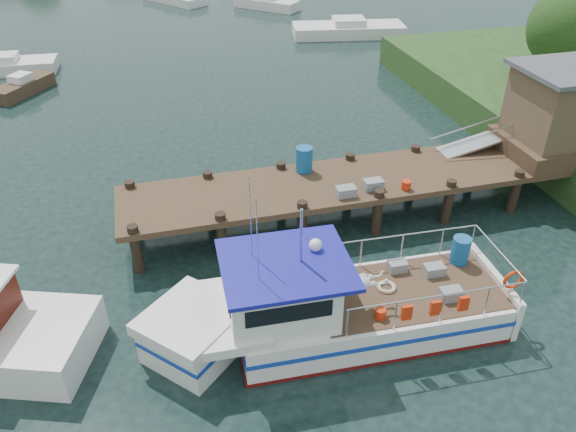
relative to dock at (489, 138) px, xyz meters
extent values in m
plane|color=black|center=(-6.51, -0.01, -2.24)|extent=(160.00, 160.00, 0.00)
cylinder|color=#332114|center=(7.49, 5.99, -0.72)|extent=(0.50, 0.50, 3.05)
sphere|color=#234217|center=(7.49, 5.99, 1.72)|extent=(3.90, 3.90, 3.90)
cube|color=#453121|center=(-4.51, -0.01, -0.94)|extent=(16.00, 3.00, 0.20)
cylinder|color=black|center=(-12.01, -1.31, -1.59)|extent=(0.32, 0.32, 1.90)
cylinder|color=black|center=(-12.01, 1.29, -1.59)|extent=(0.32, 0.32, 1.90)
cylinder|color=black|center=(-9.51, -1.31, -1.59)|extent=(0.32, 0.32, 1.90)
cylinder|color=black|center=(-9.51, 1.29, -1.59)|extent=(0.32, 0.32, 1.90)
cylinder|color=black|center=(-7.01, -1.31, -1.59)|extent=(0.32, 0.32, 1.90)
cylinder|color=black|center=(-7.01, 1.29, -1.59)|extent=(0.32, 0.32, 1.90)
cylinder|color=black|center=(-4.51, -1.31, -1.59)|extent=(0.32, 0.32, 1.90)
cylinder|color=black|center=(-4.51, 1.29, -1.59)|extent=(0.32, 0.32, 1.90)
cylinder|color=black|center=(-2.01, -1.31, -1.59)|extent=(0.32, 0.32, 1.90)
cylinder|color=black|center=(-2.01, 1.29, -1.59)|extent=(0.32, 0.32, 1.90)
cylinder|color=black|center=(0.49, -1.31, -1.59)|extent=(0.32, 0.32, 1.90)
cylinder|color=black|center=(0.49, 1.29, -1.59)|extent=(0.32, 0.32, 1.90)
cylinder|color=black|center=(2.99, 1.29, -1.59)|extent=(0.32, 0.32, 1.90)
cube|color=#453121|center=(2.49, -0.01, -0.54)|extent=(3.20, 3.00, 0.60)
cube|color=brown|center=(2.49, -0.01, 0.86)|extent=(2.60, 2.60, 2.40)
cube|color=#47474C|center=(2.49, -0.01, 2.16)|extent=(3.00, 3.00, 0.15)
cube|color=#A5A8AD|center=(0.19, 0.89, -0.59)|extent=(3.34, 0.90, 0.79)
cylinder|color=silver|center=(0.19, 0.49, -0.09)|extent=(3.34, 0.05, 0.76)
cylinder|color=silver|center=(0.19, 1.29, -0.09)|extent=(3.34, 0.05, 0.76)
cube|color=slate|center=(-5.51, -1.01, -0.68)|extent=(0.60, 0.40, 0.30)
cube|color=slate|center=(-4.51, -0.81, -0.68)|extent=(0.60, 0.40, 0.30)
cylinder|color=red|center=(-3.51, -1.11, -0.69)|extent=(0.30, 0.30, 0.28)
cylinder|color=#134F89|center=(-6.31, 0.89, -0.40)|extent=(0.56, 0.56, 0.85)
cube|color=silver|center=(-6.39, -5.22, -1.73)|extent=(6.80, 2.96, 1.03)
cube|color=silver|center=(-10.85, -5.02, -1.73)|extent=(2.68, 2.68, 1.03)
cube|color=silver|center=(-10.85, -5.02, -1.08)|extent=(2.94, 2.93, 0.31)
cube|color=silver|center=(-9.96, -5.06, -1.11)|extent=(1.89, 2.62, 0.27)
cube|color=#14369E|center=(-6.39, -5.22, -1.60)|extent=(6.89, 3.00, 0.12)
cube|color=#14369E|center=(-10.85, -5.02, -1.60)|extent=(2.72, 2.72, 0.12)
cube|color=#570D0C|center=(-6.39, -5.22, -2.20)|extent=(6.89, 2.99, 0.12)
cube|color=#453121|center=(-5.32, -5.26, -1.21)|extent=(4.92, 2.62, 0.04)
cube|color=silver|center=(-2.92, -5.37, -1.64)|extent=(0.29, 2.68, 1.20)
cube|color=silver|center=(-8.71, -5.12, -0.55)|extent=(2.60, 2.43, 1.34)
cube|color=black|center=(-8.76, -6.28, -0.28)|extent=(1.96, 0.12, 0.45)
cube|color=black|center=(-8.66, -3.95, -0.28)|extent=(1.96, 0.12, 0.45)
cube|color=black|center=(-9.97, -5.06, -0.28)|extent=(0.11, 1.61, 0.45)
cube|color=#171793|center=(-8.53, -5.12, 0.17)|extent=(3.14, 2.72, 0.11)
cylinder|color=silver|center=(-8.18, -5.14, 0.93)|extent=(0.07, 0.07, 1.43)
cylinder|color=silver|center=(-9.27, -5.54, 1.28)|extent=(0.02, 0.02, 2.14)
cylinder|color=silver|center=(-9.23, -4.65, 1.28)|extent=(0.02, 0.02, 2.14)
sphere|color=silver|center=(-7.72, -4.80, 0.35)|extent=(0.33, 0.33, 0.32)
cylinder|color=silver|center=(-5.24, -6.50, -0.37)|extent=(4.46, 0.23, 0.04)
cylinder|color=silver|center=(-5.14, -4.04, -0.37)|extent=(4.46, 0.23, 0.04)
cylinder|color=silver|center=(-2.94, -5.37, -0.37)|extent=(0.15, 2.45, 0.04)
cylinder|color=silver|center=(-7.43, -6.41, -0.79)|extent=(0.04, 0.04, 0.85)
cylinder|color=silver|center=(-7.32, -3.94, -0.79)|extent=(0.04, 0.04, 0.85)
cylinder|color=silver|center=(-6.27, -6.46, -0.79)|extent=(0.04, 0.04, 0.85)
cylinder|color=silver|center=(-6.16, -4.00, -0.79)|extent=(0.04, 0.04, 0.85)
cylinder|color=silver|center=(-5.11, -6.51, -0.79)|extent=(0.04, 0.04, 0.85)
cylinder|color=silver|center=(-5.00, -4.05, -0.79)|extent=(0.04, 0.04, 0.85)
cylinder|color=silver|center=(-3.95, -6.56, -0.79)|extent=(0.04, 0.04, 0.85)
cylinder|color=silver|center=(-3.84, -4.10, -0.79)|extent=(0.04, 0.04, 0.85)
cylinder|color=silver|center=(-3.02, -6.60, -0.79)|extent=(0.04, 0.04, 0.85)
cylinder|color=silver|center=(-2.91, -4.14, -0.79)|extent=(0.04, 0.04, 0.85)
cube|color=slate|center=(-4.46, -5.84, -1.05)|extent=(0.55, 0.38, 0.29)
cube|color=slate|center=(-4.41, -4.86, -1.05)|extent=(0.55, 0.38, 0.29)
cube|color=slate|center=(-5.29, -4.46, -1.05)|extent=(0.51, 0.36, 0.29)
cylinder|color=#134F89|center=(-3.51, -4.54, -0.81)|extent=(0.52, 0.52, 0.79)
cylinder|color=red|center=(-6.43, -6.02, -1.07)|extent=(0.28, 0.28, 0.27)
torus|color=#BFB28C|center=(-5.85, -5.06, -1.15)|extent=(0.52, 0.52, 0.11)
torus|color=red|center=(-2.93, -6.08, -0.72)|extent=(0.56, 0.11, 0.55)
cube|color=red|center=(-6.00, -6.49, -0.72)|extent=(0.25, 0.10, 0.40)
cube|color=red|center=(-5.29, -6.52, -0.72)|extent=(0.25, 0.10, 0.40)
cube|color=red|center=(-4.58, -6.55, -0.72)|extent=(0.25, 0.10, 0.40)
imported|color=silver|center=(-6.94, -5.46, -0.43)|extent=(0.40, 0.59, 1.57)
cube|color=#453121|center=(-17.09, 15.05, -1.92)|extent=(2.99, 3.53, 0.64)
cube|color=silver|center=(-17.09, 15.05, -1.43)|extent=(1.25, 1.28, 0.41)
cube|color=silver|center=(-18.47, 18.76, -1.92)|extent=(5.65, 2.24, 0.65)
cube|color=silver|center=(-18.47, 18.76, -1.43)|extent=(1.63, 1.43, 0.42)
cube|color=silver|center=(-0.85, 29.70, -1.88)|extent=(4.86, 4.83, 0.72)
cube|color=silver|center=(2.66, 20.81, -1.87)|extent=(7.69, 3.75, 0.74)
cube|color=silver|center=(2.66, 20.81, -1.32)|extent=(2.34, 2.10, 0.47)
camera|label=1|loc=(-11.15, -15.06, 8.23)|focal=35.00mm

